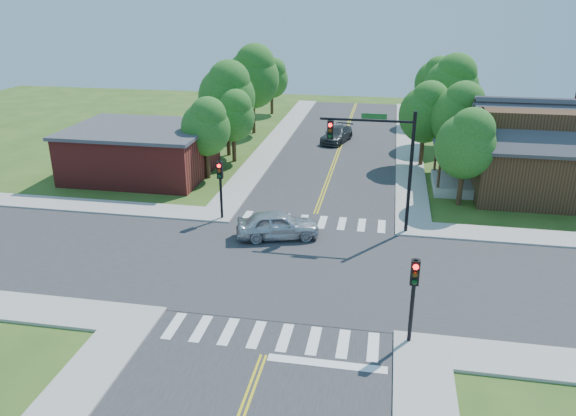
% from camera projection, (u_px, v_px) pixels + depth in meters
% --- Properties ---
extents(ground, '(100.00, 100.00, 0.00)m').
position_uv_depth(ground, '(296.00, 268.00, 28.82)').
color(ground, '#2E4F18').
rests_on(ground, ground).
extents(road_ns, '(10.00, 90.00, 0.04)m').
position_uv_depth(road_ns, '(296.00, 268.00, 28.82)').
color(road_ns, '#2D2D30').
rests_on(road_ns, ground).
extents(road_ew, '(90.00, 10.00, 0.04)m').
position_uv_depth(road_ew, '(296.00, 268.00, 28.82)').
color(road_ew, '#2D2D30').
rests_on(road_ew, ground).
extents(intersection_patch, '(10.20, 10.20, 0.06)m').
position_uv_depth(intersection_patch, '(296.00, 268.00, 28.82)').
color(intersection_patch, '#2D2D30').
rests_on(intersection_patch, ground).
extents(sidewalk_ne, '(40.00, 40.00, 0.14)m').
position_uv_depth(sidewalk_ne, '(547.00, 186.00, 40.62)').
color(sidewalk_ne, '#9E9B93').
rests_on(sidewalk_ne, ground).
extents(sidewalk_nw, '(40.00, 40.00, 0.14)m').
position_uv_depth(sidewalk_nw, '(138.00, 163.00, 45.94)').
color(sidewalk_nw, '#9E9B93').
rests_on(sidewalk_nw, ground).
extents(crosswalk_north, '(8.85, 2.00, 0.01)m').
position_uv_depth(crosswalk_north, '(313.00, 221.00, 34.48)').
color(crosswalk_north, white).
rests_on(crosswalk_north, ground).
extents(crosswalk_south, '(8.85, 2.00, 0.01)m').
position_uv_depth(crosswalk_south, '(271.00, 336.00, 23.13)').
color(crosswalk_south, white).
rests_on(crosswalk_south, ground).
extents(centerline, '(0.30, 90.00, 0.01)m').
position_uv_depth(centerline, '(296.00, 267.00, 28.81)').
color(centerline, gold).
rests_on(centerline, ground).
extents(stop_bar, '(4.60, 0.45, 0.09)m').
position_uv_depth(stop_bar, '(327.00, 365.00, 21.45)').
color(stop_bar, white).
rests_on(stop_bar, ground).
extents(signal_mast_ne, '(5.30, 0.42, 7.20)m').
position_uv_depth(signal_mast_ne, '(381.00, 152.00, 31.51)').
color(signal_mast_ne, black).
rests_on(signal_mast_ne, ground).
extents(signal_pole_se, '(0.34, 0.42, 3.80)m').
position_uv_depth(signal_pole_se, '(414.00, 286.00, 21.76)').
color(signal_pole_se, black).
rests_on(signal_pole_se, ground).
extents(signal_pole_nw, '(0.34, 0.42, 3.80)m').
position_uv_depth(signal_pole_nw, '(220.00, 179.00, 33.90)').
color(signal_pole_nw, black).
rests_on(signal_pole_nw, ground).
extents(house_ne, '(13.05, 8.80, 7.11)m').
position_uv_depth(house_ne, '(550.00, 148.00, 38.10)').
color(house_ne, '#371F13').
rests_on(house_ne, ground).
extents(building_nw, '(10.40, 8.40, 3.73)m').
position_uv_depth(building_nw, '(141.00, 151.00, 42.61)').
color(building_nw, maroon).
rests_on(building_nw, ground).
extents(tree_e_a, '(3.85, 3.66, 6.54)m').
position_uv_depth(tree_e_a, '(467.00, 142.00, 35.69)').
color(tree_e_a, '#382314').
rests_on(tree_e_a, ground).
extents(tree_e_b, '(4.19, 3.98, 7.13)m').
position_uv_depth(tree_e_b, '(460.00, 113.00, 42.04)').
color(tree_e_b, '#382314').
rests_on(tree_e_b, ground).
extents(tree_e_c, '(4.88, 4.64, 8.30)m').
position_uv_depth(tree_e_c, '(452.00, 85.00, 49.34)').
color(tree_e_c, '#382314').
rests_on(tree_e_c, ground).
extents(tree_e_d, '(4.19, 3.98, 7.12)m').
position_uv_depth(tree_e_d, '(436.00, 80.00, 57.34)').
color(tree_e_d, '#382314').
rests_on(tree_e_d, ground).
extents(tree_w_a, '(3.65, 3.47, 6.21)m').
position_uv_depth(tree_w_a, '(206.00, 125.00, 41.04)').
color(tree_w_a, '#382314').
rests_on(tree_w_a, ground).
extents(tree_w_b, '(4.75, 4.52, 8.08)m').
position_uv_depth(tree_w_b, '(227.00, 93.00, 46.42)').
color(tree_w_b, '#382314').
rests_on(tree_w_b, ground).
extents(tree_w_c, '(5.10, 4.85, 8.68)m').
position_uv_depth(tree_w_c, '(253.00, 75.00, 53.67)').
color(tree_w_c, '#382314').
rests_on(tree_w_c, ground).
extents(tree_w_d, '(3.71, 3.53, 6.31)m').
position_uv_depth(tree_w_d, '(272.00, 77.00, 62.78)').
color(tree_w_d, '#382314').
rests_on(tree_w_d, ground).
extents(tree_house, '(4.05, 3.85, 6.88)m').
position_uv_depth(tree_house, '(426.00, 111.00, 43.71)').
color(tree_house, '#382314').
rests_on(tree_house, ground).
extents(tree_bldg, '(3.54, 3.36, 6.02)m').
position_uv_depth(tree_bldg, '(234.00, 114.00, 45.17)').
color(tree_bldg, '#382314').
rests_on(tree_bldg, ground).
extents(car_silver, '(4.46, 5.75, 1.61)m').
position_uv_depth(car_silver, '(278.00, 225.00, 32.01)').
color(car_silver, silver).
rests_on(car_silver, ground).
extents(car_dgrey, '(4.20, 5.71, 1.39)m').
position_uv_depth(car_dgrey, '(337.00, 135.00, 52.16)').
color(car_dgrey, '#34383A').
rests_on(car_dgrey, ground).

